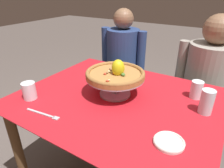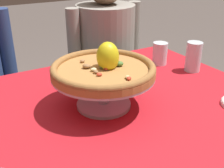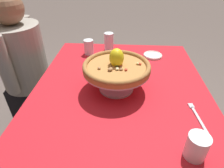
{
  "view_description": "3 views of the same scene",
  "coord_description": "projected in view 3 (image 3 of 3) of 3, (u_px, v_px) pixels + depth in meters",
  "views": [
    {
      "loc": [
        0.53,
        -0.91,
        1.37
      ],
      "look_at": [
        -0.06,
        0.03,
        0.82
      ],
      "focal_mm": 31.94,
      "sensor_mm": 36.0,
      "label": 1
    },
    {
      "loc": [
        -0.45,
        -0.75,
        1.26
      ],
      "look_at": [
        -0.01,
        0.01,
        0.85
      ],
      "focal_mm": 45.17,
      "sensor_mm": 36.0,
      "label": 2
    },
    {
      "loc": [
        -0.9,
        -0.01,
        1.39
      ],
      "look_at": [
        -0.07,
        0.05,
        0.82
      ],
      "focal_mm": 30.59,
      "sensor_mm": 36.0,
      "label": 3
    }
  ],
  "objects": [
    {
      "name": "pizza",
      "position": [
        117.0,
        66.0,
        0.99
      ],
      "size": [
        0.35,
        0.35,
        0.11
      ],
      "color": "#AD753D",
      "rests_on": "pizza_stand"
    },
    {
      "name": "diner_right",
      "position": [
        25.0,
        70.0,
        1.57
      ],
      "size": [
        0.53,
        0.38,
        1.19
      ],
      "color": "black",
      "rests_on": "ground"
    },
    {
      "name": "dining_table",
      "position": [
        120.0,
        100.0,
        1.16
      ],
      "size": [
        1.18,
        0.98,
        0.76
      ],
      "color": "brown",
      "rests_on": "ground"
    },
    {
      "name": "ground_plane",
      "position": [
        118.0,
        163.0,
        1.53
      ],
      "size": [
        14.0,
        14.0,
        0.0
      ],
      "primitive_type": "plane",
      "color": "#5B514C"
    },
    {
      "name": "side_plate",
      "position": [
        153.0,
        55.0,
        1.4
      ],
      "size": [
        0.13,
        0.13,
        0.02
      ],
      "color": "white",
      "rests_on": "dining_table"
    },
    {
      "name": "water_glass_back_right",
      "position": [
        89.0,
        48.0,
        1.41
      ],
      "size": [
        0.07,
        0.07,
        0.11
      ],
      "color": "white",
      "rests_on": "dining_table"
    },
    {
      "name": "dinner_fork",
      "position": [
        198.0,
        117.0,
        0.88
      ],
      "size": [
        0.21,
        0.04,
        0.01
      ],
      "color": "#B7B7C1",
      "rests_on": "dining_table"
    },
    {
      "name": "water_glass_front_left",
      "position": [
        196.0,
        147.0,
        0.69
      ],
      "size": [
        0.08,
        0.08,
        0.1
      ],
      "color": "white",
      "rests_on": "dining_table"
    },
    {
      "name": "water_glass_side_right",
      "position": [
        109.0,
        43.0,
        1.46
      ],
      "size": [
        0.07,
        0.07,
        0.13
      ],
      "color": "silver",
      "rests_on": "dining_table"
    },
    {
      "name": "pizza_stand",
      "position": [
        116.0,
        76.0,
        1.02
      ],
      "size": [
        0.35,
        0.35,
        0.12
      ],
      "color": "#B7B7C1",
      "rests_on": "dining_table"
    }
  ]
}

